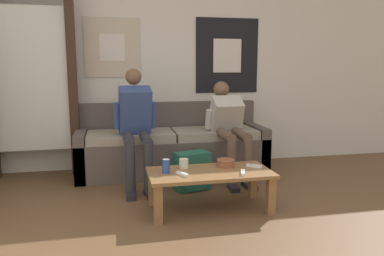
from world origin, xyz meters
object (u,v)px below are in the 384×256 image
at_px(backpack, 192,172).
at_px(drink_can_blue, 166,166).
at_px(pillar_candle, 184,163).
at_px(couch, 172,148).
at_px(game_controller_near_right, 182,174).
at_px(person_seated_adult, 136,122).
at_px(coffee_table, 210,178).
at_px(ceramic_bowl, 226,162).
at_px(person_seated_teen, 229,125).
at_px(game_controller_near_left, 243,173).
at_px(game_controller_far_center, 254,166).

xyz_separation_m(backpack, drink_can_blue, (-0.36, -0.56, 0.23)).
bearing_deg(pillar_candle, couch, 86.09).
bearing_deg(game_controller_near_right, couch, 84.46).
distance_m(person_seated_adult, drink_can_blue, 0.96).
relative_size(coffee_table, game_controller_near_right, 7.60).
distance_m(coffee_table, person_seated_adult, 1.16).
height_order(coffee_table, ceramic_bowl, ceramic_bowl).
relative_size(coffee_table, person_seated_teen, 1.00).
xyz_separation_m(person_seated_adult, backpack, (0.55, -0.35, -0.49)).
bearing_deg(game_controller_near_right, person_seated_teen, 54.33).
relative_size(couch, coffee_table, 2.05).
bearing_deg(game_controller_near_left, person_seated_adult, 127.95).
distance_m(couch, game_controller_near_right, 1.39).
relative_size(pillar_candle, game_controller_near_right, 0.69).
bearing_deg(coffee_table, couch, 95.72).
distance_m(game_controller_near_left, game_controller_far_center, 0.26).
bearing_deg(couch, coffee_table, -84.28).
bearing_deg(person_seated_adult, game_controller_far_center, -41.07).
bearing_deg(coffee_table, pillar_candle, 144.93).
distance_m(ceramic_bowl, game_controller_near_left, 0.28).
height_order(ceramic_bowl, game_controller_far_center, ceramic_bowl).
relative_size(coffee_table, drink_can_blue, 8.84).
height_order(couch, person_seated_adult, person_seated_adult).
xyz_separation_m(drink_can_blue, game_controller_far_center, (0.82, 0.02, -0.05)).
relative_size(person_seated_adult, game_controller_far_center, 9.46).
bearing_deg(drink_can_blue, game_controller_far_center, 1.38).
height_order(person_seated_adult, ceramic_bowl, person_seated_adult).
height_order(couch, game_controller_near_right, couch).
relative_size(couch, person_seated_teen, 2.05).
bearing_deg(person_seated_teen, game_controller_near_left, -101.16).
bearing_deg(person_seated_adult, coffee_table, -57.80).
xyz_separation_m(person_seated_teen, pillar_candle, (-0.68, -0.80, -0.22)).
distance_m(drink_can_blue, game_controller_far_center, 0.83).
height_order(backpack, game_controller_near_right, backpack).
bearing_deg(person_seated_teen, couch, 149.60).
xyz_separation_m(couch, backpack, (0.10, -0.72, -0.11)).
bearing_deg(person_seated_teen, game_controller_far_center, -92.44).
relative_size(person_seated_adult, drink_can_blue, 10.09).
bearing_deg(game_controller_near_left, couch, 104.91).
height_order(pillar_candle, game_controller_near_left, pillar_candle).
xyz_separation_m(backpack, game_controller_near_right, (-0.23, -0.66, 0.18)).
bearing_deg(game_controller_near_left, pillar_candle, 147.54).
xyz_separation_m(game_controller_near_left, game_controller_far_center, (0.18, 0.19, 0.00)).
bearing_deg(game_controller_far_center, pillar_candle, 170.73).
xyz_separation_m(drink_can_blue, game_controller_near_right, (0.13, -0.10, -0.05)).
bearing_deg(couch, person_seated_teen, -30.40).
distance_m(coffee_table, pillar_candle, 0.28).
relative_size(couch, game_controller_near_left, 15.32).
bearing_deg(game_controller_far_center, ceramic_bowl, 162.08).
xyz_separation_m(drink_can_blue, game_controller_near_left, (0.65, -0.17, -0.05)).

